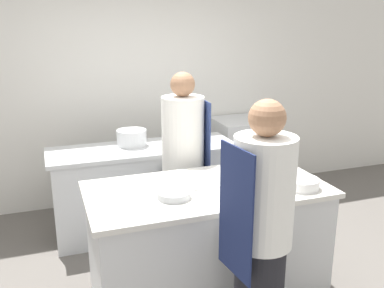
% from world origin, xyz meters
% --- Properties ---
extents(wall_back, '(8.00, 0.06, 2.80)m').
position_xyz_m(wall_back, '(0.00, 2.13, 1.40)').
color(wall_back, silver).
rests_on(wall_back, ground_plane).
extents(prep_counter, '(1.85, 0.92, 0.91)m').
position_xyz_m(prep_counter, '(0.00, 0.00, 0.46)').
color(prep_counter, silver).
rests_on(prep_counter, ground_plane).
extents(pass_counter, '(1.90, 0.64, 0.91)m').
position_xyz_m(pass_counter, '(-0.22, 1.23, 0.46)').
color(pass_counter, silver).
rests_on(pass_counter, ground_plane).
extents(oven_range, '(0.72, 0.64, 0.98)m').
position_xyz_m(oven_range, '(1.18, 1.76, 0.49)').
color(oven_range, silver).
rests_on(oven_range, ground_plane).
extents(chef_at_prep_near, '(0.41, 0.39, 1.71)m').
position_xyz_m(chef_at_prep_near, '(0.08, -0.72, 0.85)').
color(chef_at_prep_near, black).
rests_on(chef_at_prep_near, ground_plane).
extents(chef_at_stove, '(0.41, 0.39, 1.70)m').
position_xyz_m(chef_at_stove, '(0.06, 0.77, 0.85)').
color(chef_at_stove, black).
rests_on(chef_at_stove, ground_plane).
extents(bottle_olive_oil, '(0.07, 0.07, 0.30)m').
position_xyz_m(bottle_olive_oil, '(0.77, 0.06, 1.03)').
color(bottle_olive_oil, '#B2A84C').
rests_on(bottle_olive_oil, prep_counter).
extents(bottle_vinegar, '(0.06, 0.06, 0.25)m').
position_xyz_m(bottle_vinegar, '(0.56, 0.15, 1.00)').
color(bottle_vinegar, '#19471E').
rests_on(bottle_vinegar, prep_counter).
extents(bottle_wine, '(0.07, 0.07, 0.20)m').
position_xyz_m(bottle_wine, '(0.38, 0.20, 0.99)').
color(bottle_wine, silver).
rests_on(bottle_wine, prep_counter).
extents(bowl_mixing_large, '(0.24, 0.24, 0.05)m').
position_xyz_m(bowl_mixing_large, '(-0.30, -0.12, 0.93)').
color(bowl_mixing_large, '#B7BABC').
rests_on(bowl_mixing_large, prep_counter).
extents(bowl_prep_small, '(0.19, 0.19, 0.06)m').
position_xyz_m(bowl_prep_small, '(0.31, 0.07, 0.94)').
color(bowl_prep_small, tan).
rests_on(bowl_prep_small, prep_counter).
extents(bowl_ceramic_blue, '(0.21, 0.21, 0.08)m').
position_xyz_m(bowl_ceramic_blue, '(0.77, 0.22, 0.95)').
color(bowl_ceramic_blue, '#B7BABC').
rests_on(bowl_ceramic_blue, prep_counter).
extents(bowl_wooden_salad, '(0.27, 0.27, 0.08)m').
position_xyz_m(bowl_wooden_salad, '(0.67, -0.26, 0.95)').
color(bowl_wooden_salad, white).
rests_on(bowl_wooden_salad, prep_counter).
extents(cutting_board, '(0.29, 0.22, 0.01)m').
position_xyz_m(cutting_board, '(0.02, 0.06, 0.91)').
color(cutting_board, white).
rests_on(cutting_board, prep_counter).
extents(stockpot, '(0.30, 0.30, 0.16)m').
position_xyz_m(stockpot, '(-0.31, 1.33, 0.99)').
color(stockpot, silver).
rests_on(stockpot, pass_counter).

